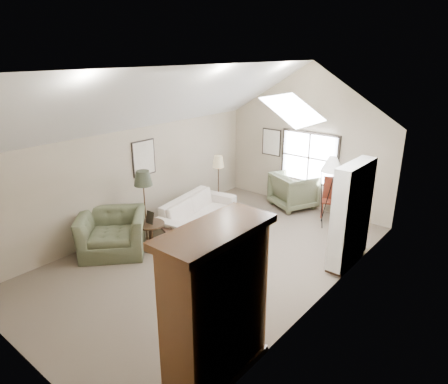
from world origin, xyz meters
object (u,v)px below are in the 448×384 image
Objects in this scene: armoire at (216,304)px; armchair_near at (113,233)px; sofa at (197,212)px; coffee_table at (175,238)px; armchair_far at (294,190)px; side_chair at (330,198)px; side_table at (151,236)px.

armoire is 1.57× the size of armchair_near.
coffee_table is at bearing -170.73° from sofa.
armchair_far is (-2.35, 6.10, -0.60)m from armoire.
armchair_near is at bearing -140.77° from side_chair.
sofa is 2.28× the size of armchair_far.
armchair_near is 1.32× the size of side_chair.
side_chair reaches higher than armchair_near.
armchair_far is at bearing 159.02° from side_chair.
sofa is at bearing 89.58° from armchair_far.
armoire is 5.03m from sofa.
armoire is 3.98m from coffee_table.
side_chair is at bearing 63.60° from coffee_table.
coffee_table is at bearing 51.17° from side_table.
side_table is at bearing -138.75° from side_chair.
armchair_near is 0.84m from side_table.
side_table is at bearing 172.70° from sofa.
armoire is at bearing -144.55° from sofa.
armchair_near is (-0.45, -2.22, 0.09)m from sofa.
side_table is (0.10, -1.60, -0.05)m from sofa.
armchair_far is at bearing 74.89° from side_table.
side_table is at bearing -128.83° from coffee_table.
coffee_table is at bearing 2.57° from armchair_near.
side_table is at bearing 152.32° from armoire.
sofa is (-3.60, 3.43, -0.73)m from armoire.
armchair_far is 3.95m from coffee_table.
armchair_near reaches higher than side_table.
armoire is 6.25m from side_chair.
armchair_near is 1.68× the size of coffee_table.
side_chair reaches higher than armchair_far.
armchair_near reaches higher than sofa.
side_chair is (2.25, 4.27, 0.22)m from side_table.
armchair_far is at bearing 23.88° from armchair_near.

